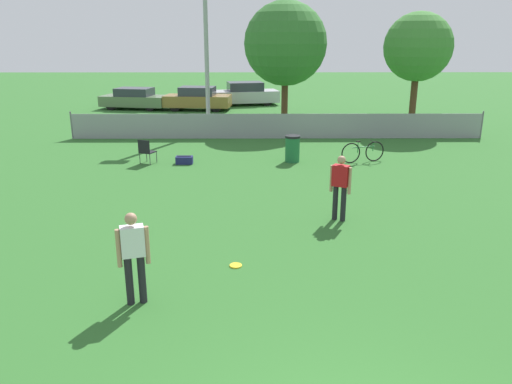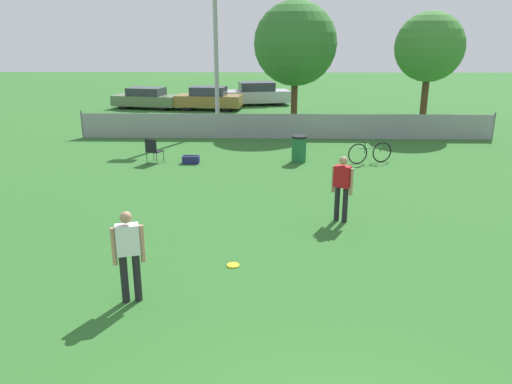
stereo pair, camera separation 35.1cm
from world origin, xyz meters
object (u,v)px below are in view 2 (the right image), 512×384
Objects in this scene: frisbee_disc at (233,265)px; folding_chair_sideline at (153,149)px; light_pole at (216,29)px; gear_bag_sideline at (191,159)px; trash_bin at (299,149)px; parked_car_tan at (209,98)px; tree_far_right at (429,47)px; player_receiver_white at (129,251)px; tree_near_pole at (295,44)px; parked_car_olive at (147,98)px; bicycle_sideline at (370,153)px; player_thrower_red at (342,185)px; parked_car_silver at (257,94)px.

frisbee_disc is 9.01m from folding_chair_sideline.
gear_bag_sideline is (-0.34, -6.29, -4.52)m from light_pole.
trash_bin is (1.78, 8.61, 0.47)m from frisbee_disc.
folding_chair_sideline is 0.21× the size of parked_car_tan.
light_pole is 1.43× the size of tree_far_right.
folding_chair_sideline is (-1.79, 9.73, -0.44)m from player_receiver_white.
tree_near_pole reaches higher than parked_car_olive.
parked_car_olive is (-4.88, 13.98, 0.50)m from gear_bag_sideline.
player_receiver_white is 1.85× the size of folding_chair_sideline.
light_pole reaches higher than frisbee_disc.
tree_near_pole is 3.67× the size of player_receiver_white.
tree_near_pole reaches higher than folding_chair_sideline.
parked_car_olive is (-11.30, 13.81, 0.25)m from bicycle_sideline.
player_receiver_white is (-4.12, -4.00, 0.00)m from player_thrower_red.
light_pole is 9.62m from bicycle_sideline.
player_thrower_red is 6.09m from trash_bin.
bicycle_sideline is at bearing -2.48° from trash_bin.
parked_car_tan is (-1.38, 23.23, -0.25)m from player_receiver_white.
parked_car_tan is at bearing 97.89° from frisbee_disc.
player_thrower_red is 8.25m from folding_chair_sideline.
tree_near_pole is 17.98m from player_receiver_white.
light_pole is 8.12× the size of trash_bin.
folding_chair_sideline is 16.30m from parked_car_silver.
player_thrower_red is at bearing -83.45° from trash_bin.
trash_bin reaches higher than bicycle_sideline.
folding_chair_sideline is 0.19× the size of parked_car_silver.
trash_bin is at bearing -46.64° from parked_car_olive.
bicycle_sideline reaches higher than gear_bag_sideline.
parked_car_olive is 1.04× the size of parked_car_tan.
folding_chair_sideline is at bearing -65.04° from parked_car_olive.
bicycle_sideline is at bearing 102.43° from player_thrower_red.
folding_chair_sideline is at bearing -176.77° from trash_bin.
trash_bin is at bearing -59.48° from light_pole.
tree_near_pole is 10.11× the size of gear_bag_sideline.
parked_car_olive reaches higher than bicycle_sideline.
trash_bin is 0.22× the size of parked_car_olive.
player_receiver_white reaches higher than folding_chair_sideline.
parked_car_silver is at bearing 126.58° from player_thrower_red.
player_thrower_red is (-5.62, -12.58, -2.92)m from tree_far_right.
tree_far_right is at bearing -7.13° from tree_near_pole.
parked_car_olive reaches higher than frisbee_disc.
player_thrower_red is at bearing -53.64° from parked_car_olive.
tree_near_pole is 3.67× the size of player_thrower_red.
tree_near_pole is 9.21m from parked_car_silver.
trash_bin is (5.22, 0.29, -0.01)m from folding_chair_sideline.
player_receiver_white is at bearing -66.57° from parked_car_olive.
parked_car_silver is (-2.08, 8.34, -3.30)m from tree_near_pole.
frisbee_disc is (-2.48, -2.58, -0.93)m from player_thrower_red.
parked_car_tan is (-4.96, 5.88, -3.31)m from tree_near_pole.
parked_car_olive is (-8.77, 13.70, 0.15)m from trash_bin.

